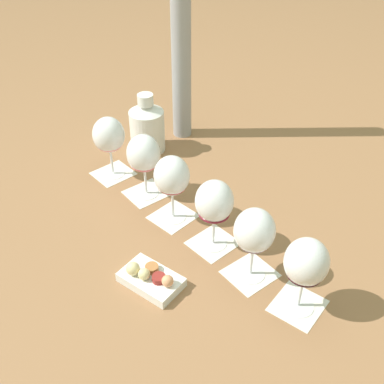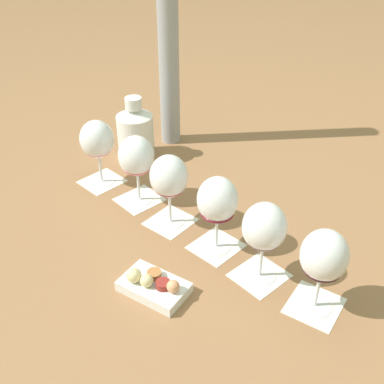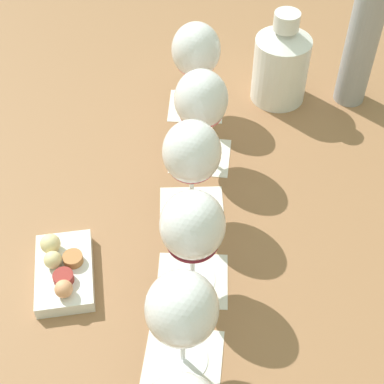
{
  "view_description": "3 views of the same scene",
  "coord_description": "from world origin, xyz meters",
  "px_view_note": "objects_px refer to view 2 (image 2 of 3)",
  "views": [
    {
      "loc": [
        0.35,
        -0.91,
        0.86
      ],
      "look_at": [
        -0.0,
        -0.0,
        0.13
      ],
      "focal_mm": 45.0,
      "sensor_mm": 36.0,
      "label": 1
    },
    {
      "loc": [
        0.27,
        -0.91,
        0.76
      ],
      "look_at": [
        -0.0,
        -0.0,
        0.13
      ],
      "focal_mm": 45.0,
      "sensor_mm": 36.0,
      "label": 2
    },
    {
      "loc": [
        0.55,
        -0.25,
        0.79
      ],
      "look_at": [
        -0.0,
        -0.0,
        0.13
      ],
      "focal_mm": 55.0,
      "sensor_mm": 36.0,
      "label": 3
    }
  ],
  "objects_px": {
    "wine_glass_0": "(97,142)",
    "umbrella_pole": "(168,29)",
    "wine_glass_3": "(218,202)",
    "wine_glass_4": "(264,230)",
    "wine_glass_5": "(324,258)",
    "ceramic_vase": "(135,132)",
    "snack_dish": "(153,285)",
    "wine_glass_1": "(136,159)",
    "wine_glass_2": "(169,179)"
  },
  "relations": [
    {
      "from": "wine_glass_0",
      "to": "umbrella_pole",
      "type": "relative_size",
      "value": 0.26
    },
    {
      "from": "wine_glass_3",
      "to": "wine_glass_4",
      "type": "xyz_separation_m",
      "value": [
        0.12,
        -0.07,
        -0.0
      ]
    },
    {
      "from": "wine_glass_5",
      "to": "ceramic_vase",
      "type": "distance_m",
      "value": 0.77
    },
    {
      "from": "wine_glass_0",
      "to": "snack_dish",
      "type": "xyz_separation_m",
      "value": [
        0.3,
        -0.37,
        -0.11
      ]
    },
    {
      "from": "wine_glass_5",
      "to": "umbrella_pole",
      "type": "distance_m",
      "value": 0.85
    },
    {
      "from": "wine_glass_0",
      "to": "wine_glass_3",
      "type": "xyz_separation_m",
      "value": [
        0.39,
        -0.19,
        0.0
      ]
    },
    {
      "from": "wine_glass_0",
      "to": "wine_glass_3",
      "type": "relative_size",
      "value": 1.0
    },
    {
      "from": "wine_glass_0",
      "to": "ceramic_vase",
      "type": "bearing_deg",
      "value": 76.86
    },
    {
      "from": "wine_glass_3",
      "to": "umbrella_pole",
      "type": "height_order",
      "value": "umbrella_pole"
    },
    {
      "from": "wine_glass_3",
      "to": "ceramic_vase",
      "type": "bearing_deg",
      "value": 134.62
    },
    {
      "from": "wine_glass_5",
      "to": "snack_dish",
      "type": "xyz_separation_m",
      "value": [
        -0.34,
        -0.06,
        -0.11
      ]
    },
    {
      "from": "wine_glass_4",
      "to": "ceramic_vase",
      "type": "relative_size",
      "value": 0.97
    },
    {
      "from": "wine_glass_4",
      "to": "snack_dish",
      "type": "distance_m",
      "value": 0.27
    },
    {
      "from": "wine_glass_1",
      "to": "wine_glass_2",
      "type": "height_order",
      "value": "same"
    },
    {
      "from": "wine_glass_2",
      "to": "wine_glass_3",
      "type": "relative_size",
      "value": 1.0
    },
    {
      "from": "wine_glass_2",
      "to": "wine_glass_4",
      "type": "distance_m",
      "value": 0.29
    },
    {
      "from": "wine_glass_1",
      "to": "wine_glass_5",
      "type": "distance_m",
      "value": 0.56
    },
    {
      "from": "wine_glass_2",
      "to": "umbrella_pole",
      "type": "distance_m",
      "value": 0.52
    },
    {
      "from": "ceramic_vase",
      "to": "snack_dish",
      "type": "distance_m",
      "value": 0.61
    },
    {
      "from": "wine_glass_4",
      "to": "umbrella_pole",
      "type": "height_order",
      "value": "umbrella_pole"
    },
    {
      "from": "ceramic_vase",
      "to": "snack_dish",
      "type": "bearing_deg",
      "value": -64.24
    },
    {
      "from": "wine_glass_3",
      "to": "ceramic_vase",
      "type": "distance_m",
      "value": 0.51
    },
    {
      "from": "ceramic_vase",
      "to": "wine_glass_1",
      "type": "bearing_deg",
      "value": -66.17
    },
    {
      "from": "wine_glass_5",
      "to": "ceramic_vase",
      "type": "xyz_separation_m",
      "value": [
        -0.6,
        0.48,
        -0.05
      ]
    },
    {
      "from": "ceramic_vase",
      "to": "umbrella_pole",
      "type": "bearing_deg",
      "value": 63.55
    },
    {
      "from": "wine_glass_0",
      "to": "ceramic_vase",
      "type": "height_order",
      "value": "ceramic_vase"
    },
    {
      "from": "wine_glass_0",
      "to": "wine_glass_5",
      "type": "xyz_separation_m",
      "value": [
        0.64,
        -0.31,
        0.0
      ]
    },
    {
      "from": "wine_glass_2",
      "to": "wine_glass_5",
      "type": "distance_m",
      "value": 0.43
    },
    {
      "from": "wine_glass_0",
      "to": "wine_glass_3",
      "type": "height_order",
      "value": "same"
    },
    {
      "from": "ceramic_vase",
      "to": "wine_glass_0",
      "type": "bearing_deg",
      "value": -103.14
    },
    {
      "from": "wine_glass_0",
      "to": "wine_glass_1",
      "type": "bearing_deg",
      "value": -21.24
    },
    {
      "from": "wine_glass_0",
      "to": "wine_glass_4",
      "type": "distance_m",
      "value": 0.57
    },
    {
      "from": "wine_glass_0",
      "to": "wine_glass_3",
      "type": "distance_m",
      "value": 0.44
    },
    {
      "from": "wine_glass_4",
      "to": "wine_glass_5",
      "type": "distance_m",
      "value": 0.14
    },
    {
      "from": "ceramic_vase",
      "to": "umbrella_pole",
      "type": "relative_size",
      "value": 0.27
    },
    {
      "from": "wine_glass_0",
      "to": "umbrella_pole",
      "type": "xyz_separation_m",
      "value": [
        0.11,
        0.31,
        0.24
      ]
    },
    {
      "from": "wine_glass_2",
      "to": "wine_glass_0",
      "type": "bearing_deg",
      "value": 153.96
    },
    {
      "from": "wine_glass_0",
      "to": "wine_glass_5",
      "type": "distance_m",
      "value": 0.71
    },
    {
      "from": "wine_glass_1",
      "to": "ceramic_vase",
      "type": "distance_m",
      "value": 0.25
    },
    {
      "from": "wine_glass_0",
      "to": "wine_glass_2",
      "type": "xyz_separation_m",
      "value": [
        0.26,
        -0.13,
        -0.0
      ]
    },
    {
      "from": "wine_glass_1",
      "to": "umbrella_pole",
      "type": "height_order",
      "value": "umbrella_pole"
    },
    {
      "from": "wine_glass_5",
      "to": "wine_glass_2",
      "type": "bearing_deg",
      "value": 154.15
    },
    {
      "from": "wine_glass_4",
      "to": "ceramic_vase",
      "type": "xyz_separation_m",
      "value": [
        -0.47,
        0.43,
        -0.05
      ]
    },
    {
      "from": "wine_glass_3",
      "to": "snack_dish",
      "type": "xyz_separation_m",
      "value": [
        -0.09,
        -0.18,
        -0.11
      ]
    },
    {
      "from": "wine_glass_1",
      "to": "wine_glass_3",
      "type": "xyz_separation_m",
      "value": [
        0.25,
        -0.13,
        0.0
      ]
    },
    {
      "from": "wine_glass_0",
      "to": "wine_glass_1",
      "type": "distance_m",
      "value": 0.15
    },
    {
      "from": "wine_glass_3",
      "to": "umbrella_pole",
      "type": "bearing_deg",
      "value": 120.04
    },
    {
      "from": "umbrella_pole",
      "to": "snack_dish",
      "type": "bearing_deg",
      "value": -74.04
    },
    {
      "from": "wine_glass_0",
      "to": "wine_glass_4",
      "type": "height_order",
      "value": "same"
    },
    {
      "from": "wine_glass_2",
      "to": "wine_glass_5",
      "type": "xyz_separation_m",
      "value": [
        0.38,
        -0.19,
        0.0
      ]
    }
  ]
}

